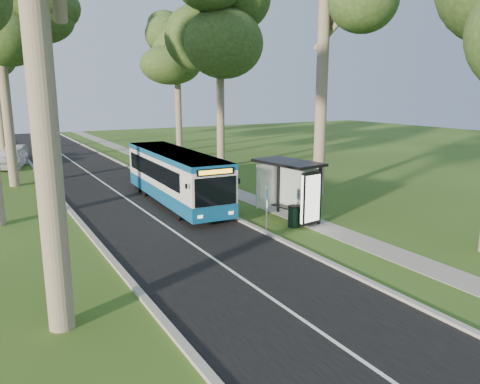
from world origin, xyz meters
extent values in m
plane|color=#324E18|center=(0.00, 0.00, 0.00)|extent=(120.00, 120.00, 0.00)
cube|color=black|center=(-3.50, 10.00, 0.01)|extent=(7.00, 100.00, 0.02)
cube|color=#9E9B93|center=(0.00, 10.00, 0.06)|extent=(0.25, 100.00, 0.12)
cube|color=#9E9B93|center=(-7.00, 10.00, 0.06)|extent=(0.25, 100.00, 0.12)
cube|color=white|center=(-3.50, 10.00, 0.02)|extent=(0.12, 100.00, 0.00)
cube|color=gray|center=(3.00, 10.00, 0.01)|extent=(1.50, 100.00, 0.02)
cube|color=white|center=(-1.31, 7.97, 1.66)|extent=(2.82, 11.31, 2.66)
cube|color=navy|center=(-1.31, 7.97, 0.70)|extent=(2.85, 11.34, 0.75)
cube|color=navy|center=(-1.31, 7.97, 2.84)|extent=(2.85, 11.34, 0.30)
cube|color=black|center=(-1.31, 2.35, 1.78)|extent=(2.10, 0.14, 1.36)
cube|color=yellow|center=(-1.31, 2.31, 2.71)|extent=(1.68, 0.09, 0.21)
cube|color=black|center=(-1.31, 2.42, 0.47)|extent=(2.25, 0.22, 0.28)
cylinder|color=black|center=(-2.36, 4.52, 0.49)|extent=(0.30, 0.98, 0.97)
cylinder|color=black|center=(-0.26, 4.52, 0.49)|extent=(0.30, 0.98, 0.97)
cylinder|color=black|center=(-2.36, 11.25, 0.49)|extent=(0.30, 0.98, 0.97)
cylinder|color=black|center=(-0.26, 11.25, 0.49)|extent=(0.30, 0.98, 0.97)
cylinder|color=gray|center=(0.30, 0.83, 1.11)|extent=(0.07, 0.07, 2.22)
cube|color=navy|center=(0.30, 0.83, 1.91)|extent=(0.16, 0.30, 0.55)
cylinder|color=yellow|center=(0.27, 0.83, 2.04)|extent=(0.09, 0.18, 0.20)
cube|color=white|center=(0.30, 0.83, 1.29)|extent=(0.16, 0.26, 0.35)
cube|color=black|center=(2.87, 0.34, 1.43)|extent=(0.13, 0.13, 2.86)
cube|color=black|center=(2.87, 3.27, 1.43)|extent=(0.13, 0.13, 2.86)
cube|color=black|center=(2.16, 1.81, 2.93)|extent=(2.36, 3.72, 0.14)
cube|color=silver|center=(2.96, 1.81, 1.55)|extent=(0.45, 2.90, 2.29)
cube|color=black|center=(2.16, 0.21, 1.43)|extent=(1.22, 0.35, 2.52)
cube|color=white|center=(2.16, 0.12, 1.43)|extent=(0.97, 0.16, 2.23)
cube|color=black|center=(2.50, 2.15, 0.52)|extent=(0.72, 2.10, 0.07)
cylinder|color=black|center=(1.77, 0.72, 0.49)|extent=(0.55, 0.55, 0.99)
cylinder|color=black|center=(1.77, 0.72, 1.01)|extent=(0.59, 0.59, 0.05)
imported|color=white|center=(-8.58, 26.40, 0.85)|extent=(3.34, 5.36, 1.70)
imported|color=#B0B3B9|center=(-7.94, 30.66, 0.71)|extent=(2.62, 4.56, 1.42)
cylinder|color=#7A6B56|center=(-9.50, -4.00, 5.74)|extent=(0.69, 0.69, 11.49)
cylinder|color=#7A6B56|center=(-9.00, 18.00, 4.89)|extent=(0.64, 0.64, 9.78)
cylinder|color=#7A6B56|center=(7.50, 6.00, 6.13)|extent=(0.71, 0.71, 12.26)
cylinder|color=#7A6B56|center=(6.80, 18.00, 5.06)|extent=(0.65, 0.65, 10.12)
ellipsoid|color=#253E18|center=(6.80, 18.00, 10.41)|extent=(5.20, 5.20, 6.94)
cylinder|color=#7A6B56|center=(8.00, 30.00, 5.40)|extent=(0.67, 0.67, 10.81)
ellipsoid|color=#253E18|center=(8.00, 30.00, 11.12)|extent=(5.20, 5.20, 7.41)
camera|label=1|loc=(-11.07, -16.67, 6.41)|focal=35.00mm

